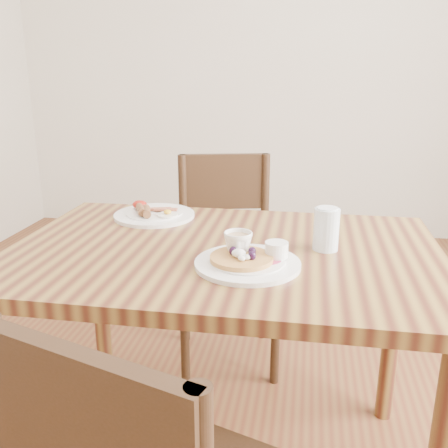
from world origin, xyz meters
name	(u,v)px	position (x,y,z in m)	size (l,w,h in m)	color
dining_table	(224,280)	(0.00, 0.00, 0.65)	(1.20, 0.80, 0.75)	brown
chair_far	(226,250)	(-0.10, 0.66, 0.49)	(0.51, 0.51, 0.88)	#331E12
pancake_plate	(249,261)	(0.09, -0.12, 0.76)	(0.27, 0.27, 0.06)	white
breakfast_plate	(153,214)	(-0.29, 0.26, 0.76)	(0.27, 0.27, 0.04)	white
teacup_saucer	(238,248)	(0.05, -0.09, 0.78)	(0.14, 0.14, 0.08)	white
water_glass	(326,229)	(0.28, 0.04, 0.81)	(0.07, 0.07, 0.12)	silver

